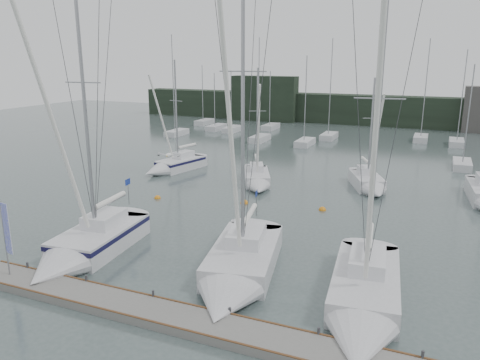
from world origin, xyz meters
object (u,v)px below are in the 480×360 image
(sailboat_near_left, at_px, (83,249))
(buoy_c, at_px, (158,198))
(sailboat_near_center, at_px, (236,274))
(sailboat_mid_c, at_px, (370,185))
(dock_banner, at_px, (6,232))
(sailboat_mid_a, at_px, (172,166))
(buoy_a, at_px, (244,203))
(buoy_b, at_px, (322,210))
(sailboat_near_right, at_px, (363,306))
(sailboat_mid_b, at_px, (257,181))

(sailboat_near_left, bearing_deg, buoy_c, 97.25)
(buoy_c, bearing_deg, sailboat_near_center, -43.33)
(sailboat_mid_c, bearing_deg, dock_banner, -143.13)
(sailboat_near_left, xyz_separation_m, sailboat_mid_a, (-6.48, 20.59, -0.09))
(buoy_a, height_order, buoy_b, buoy_a)
(buoy_c, bearing_deg, sailboat_near_left, -77.36)
(sailboat_mid_c, distance_m, dock_banner, 29.03)
(sailboat_near_center, xyz_separation_m, sailboat_mid_c, (3.83, 20.64, -0.07))
(dock_banner, bearing_deg, buoy_c, 105.42)
(sailboat_near_center, relative_size, buoy_a, 29.35)
(sailboat_near_left, height_order, buoy_b, sailboat_near_left)
(buoy_b, bearing_deg, sailboat_near_center, -95.22)
(sailboat_near_right, relative_size, sailboat_mid_b, 1.47)
(sailboat_near_center, distance_m, sailboat_near_right, 6.55)
(buoy_b, bearing_deg, sailboat_near_left, -126.61)
(sailboat_near_left, height_order, buoy_a, sailboat_near_left)
(sailboat_near_center, xyz_separation_m, buoy_b, (1.26, 13.76, -0.61))
(sailboat_near_left, distance_m, sailboat_mid_b, 19.11)
(sailboat_near_center, relative_size, buoy_b, 32.62)
(sailboat_near_center, bearing_deg, sailboat_mid_c, 68.21)
(sailboat_near_right, bearing_deg, dock_banner, -173.81)
(sailboat_mid_c, distance_m, buoy_c, 18.41)
(sailboat_mid_b, height_order, sailboat_mid_c, sailboat_mid_b)
(sailboat_mid_c, xyz_separation_m, buoy_c, (-15.93, -9.23, -0.54))
(sailboat_near_left, xyz_separation_m, buoy_c, (-2.69, 12.01, -0.67))
(sailboat_mid_b, xyz_separation_m, buoy_a, (0.86, -5.17, -0.51))
(buoy_a, bearing_deg, buoy_b, 7.03)
(sailboat_near_right, height_order, dock_banner, sailboat_near_right)
(sailboat_near_right, distance_m, sailboat_mid_b, 22.47)
(sailboat_near_right, distance_m, sailboat_mid_a, 30.45)
(sailboat_near_center, distance_m, sailboat_mid_b, 19.06)
(buoy_b, bearing_deg, buoy_a, -172.97)
(sailboat_mid_b, xyz_separation_m, sailboat_mid_c, (9.61, 2.48, 0.03))
(sailboat_mid_a, distance_m, dock_banner, 24.89)
(sailboat_mid_b, xyz_separation_m, buoy_b, (7.04, -4.41, -0.51))
(sailboat_mid_a, distance_m, sailboat_mid_b, 10.26)
(sailboat_near_right, relative_size, sailboat_mid_a, 1.38)
(buoy_b, height_order, buoy_c, buoy_b)
(sailboat_near_right, xyz_separation_m, sailboat_mid_c, (-2.69, 21.28, -0.05))
(sailboat_near_center, relative_size, sailboat_mid_b, 1.63)
(sailboat_mid_c, bearing_deg, buoy_b, -133.06)
(sailboat_near_left, relative_size, sailboat_mid_c, 1.63)
(buoy_a, relative_size, buoy_c, 1.16)
(buoy_a, bearing_deg, sailboat_near_center, -69.22)
(sailboat_mid_a, distance_m, buoy_b, 18.25)
(sailboat_near_left, distance_m, sailboat_near_center, 9.42)
(buoy_a, distance_m, buoy_b, 6.24)
(sailboat_near_center, bearing_deg, sailboat_near_right, -16.86)
(sailboat_near_center, relative_size, dock_banner, 4.50)
(sailboat_mid_a, xyz_separation_m, buoy_b, (17.14, -6.24, -0.58))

